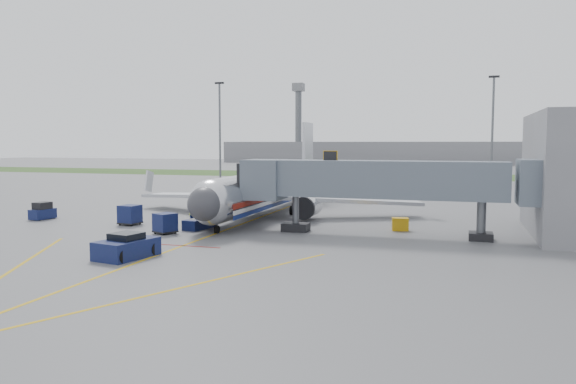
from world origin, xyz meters
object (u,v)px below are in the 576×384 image
(belt_loader, at_px, (201,223))
(ramp_worker, at_px, (192,206))
(airliner, at_px, (269,189))
(baggage_tug, at_px, (42,212))
(pushback_tug, at_px, (127,247))

(belt_loader, bearing_deg, ramp_worker, 121.71)
(airliner, bearing_deg, baggage_tug, -152.60)
(airliner, relative_size, ramp_worker, 18.35)
(pushback_tug, bearing_deg, belt_loader, 94.44)
(baggage_tug, xyz_separation_m, ramp_worker, (12.71, 7.10, 0.22))
(airliner, bearing_deg, ramp_worker, -155.84)
(baggage_tug, height_order, belt_loader, belt_loader)
(pushback_tug, distance_m, baggage_tug, 23.17)
(airliner, xyz_separation_m, ramp_worker, (-7.38, -3.31, -1.67))
(belt_loader, bearing_deg, baggage_tug, 177.41)
(airliner, distance_m, baggage_tug, 22.70)
(pushback_tug, height_order, baggage_tug, baggage_tug)
(baggage_tug, bearing_deg, ramp_worker, 29.19)
(airliner, relative_size, baggage_tug, 13.79)
(baggage_tug, distance_m, ramp_worker, 14.56)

